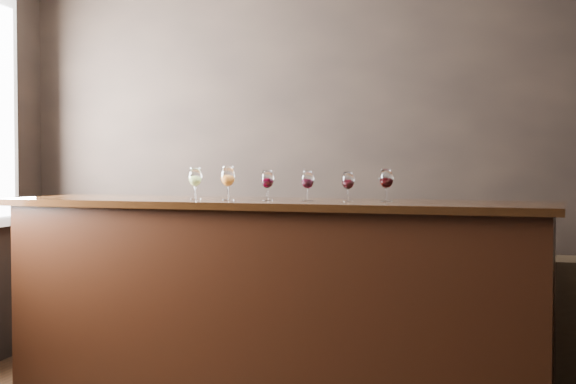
% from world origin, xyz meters
% --- Properties ---
extents(room_shell, '(5.02, 4.52, 2.81)m').
position_xyz_m(room_shell, '(-0.23, 0.11, 1.81)').
color(room_shell, black).
rests_on(room_shell, ground).
extents(bar_counter, '(3.27, 0.99, 1.13)m').
position_xyz_m(bar_counter, '(-0.43, 1.38, 0.56)').
color(bar_counter, black).
rests_on(bar_counter, ground).
extents(bar_top, '(3.39, 1.08, 0.04)m').
position_xyz_m(bar_top, '(-0.43, 1.38, 1.15)').
color(bar_top, black).
rests_on(bar_top, bar_counter).
extents(back_bar_shelf, '(2.21, 0.40, 0.80)m').
position_xyz_m(back_bar_shelf, '(0.53, 2.03, 0.40)').
color(back_bar_shelf, black).
rests_on(back_bar_shelf, ground).
extents(glass_white, '(0.08, 0.08, 0.20)m').
position_xyz_m(glass_white, '(-0.93, 1.41, 1.30)').
color(glass_white, white).
rests_on(glass_white, bar_top).
extents(glass_amber, '(0.09, 0.09, 0.20)m').
position_xyz_m(glass_amber, '(-0.69, 1.35, 1.31)').
color(glass_amber, white).
rests_on(glass_amber, bar_top).
extents(glass_red_a, '(0.08, 0.08, 0.18)m').
position_xyz_m(glass_red_a, '(-0.45, 1.35, 1.29)').
color(glass_red_a, white).
rests_on(glass_red_a, bar_top).
extents(glass_red_b, '(0.08, 0.08, 0.18)m').
position_xyz_m(glass_red_b, '(-0.20, 1.36, 1.29)').
color(glass_red_b, white).
rests_on(glass_red_b, bar_top).
extents(glass_red_c, '(0.07, 0.07, 0.17)m').
position_xyz_m(glass_red_c, '(0.04, 1.37, 1.29)').
color(glass_red_c, white).
rests_on(glass_red_c, bar_top).
extents(glass_red_d, '(0.08, 0.08, 0.19)m').
position_xyz_m(glass_red_d, '(0.25, 1.41, 1.30)').
color(glass_red_d, white).
rests_on(glass_red_d, bar_top).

